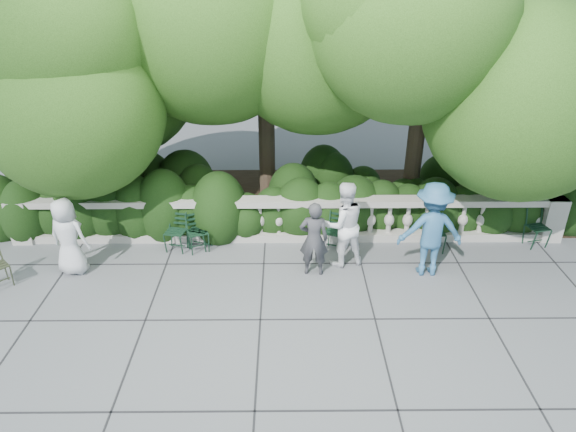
{
  "coord_description": "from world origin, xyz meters",
  "views": [
    {
      "loc": [
        -0.08,
        -8.1,
        5.7
      ],
      "look_at": [
        0.0,
        1.0,
        1.0
      ],
      "focal_mm": 32.0,
      "sensor_mm": 36.0,
      "label": 1
    }
  ],
  "objects_px": {
    "chair_c": "(198,251)",
    "person_businessman": "(68,237)",
    "chair_weathered": "(5,289)",
    "chair_e": "(333,253)",
    "person_woman_grey": "(314,239)",
    "chair_a": "(175,253)",
    "chair_f": "(538,249)",
    "chair_d": "(434,254)",
    "person_casual_man": "(344,224)",
    "person_older_blue": "(431,230)",
    "chair_b": "(201,254)"
  },
  "relations": [
    {
      "from": "chair_a",
      "to": "chair_c",
      "type": "bearing_deg",
      "value": 24.29
    },
    {
      "from": "chair_b",
      "to": "person_businessman",
      "type": "relative_size",
      "value": 0.53
    },
    {
      "from": "person_older_blue",
      "to": "chair_e",
      "type": "bearing_deg",
      "value": -20.54
    },
    {
      "from": "chair_weathered",
      "to": "person_older_blue",
      "type": "distance_m",
      "value": 8.21
    },
    {
      "from": "chair_weathered",
      "to": "person_businessman",
      "type": "height_order",
      "value": "person_businessman"
    },
    {
      "from": "chair_weathered",
      "to": "chair_a",
      "type": "bearing_deg",
      "value": -22.25
    },
    {
      "from": "chair_b",
      "to": "chair_c",
      "type": "bearing_deg",
      "value": 98.42
    },
    {
      "from": "chair_c",
      "to": "chair_weathered",
      "type": "xyz_separation_m",
      "value": [
        -3.47,
        -1.39,
        0.0
      ]
    },
    {
      "from": "chair_e",
      "to": "person_older_blue",
      "type": "distance_m",
      "value": 2.16
    },
    {
      "from": "chair_f",
      "to": "person_older_blue",
      "type": "bearing_deg",
      "value": -175.54
    },
    {
      "from": "chair_f",
      "to": "person_woman_grey",
      "type": "bearing_deg",
      "value": 176.51
    },
    {
      "from": "chair_f",
      "to": "person_older_blue",
      "type": "relative_size",
      "value": 0.44
    },
    {
      "from": "person_businessman",
      "to": "chair_b",
      "type": "bearing_deg",
      "value": -150.78
    },
    {
      "from": "chair_f",
      "to": "person_businessman",
      "type": "height_order",
      "value": "person_businessman"
    },
    {
      "from": "person_casual_man",
      "to": "person_woman_grey",
      "type": "bearing_deg",
      "value": 16.14
    },
    {
      "from": "chair_e",
      "to": "person_woman_grey",
      "type": "bearing_deg",
      "value": -101.32
    },
    {
      "from": "chair_d",
      "to": "person_older_blue",
      "type": "bearing_deg",
      "value": -118.23
    },
    {
      "from": "chair_a",
      "to": "chair_c",
      "type": "height_order",
      "value": "same"
    },
    {
      "from": "person_businessman",
      "to": "person_woman_grey",
      "type": "distance_m",
      "value": 4.75
    },
    {
      "from": "chair_c",
      "to": "chair_weathered",
      "type": "bearing_deg",
      "value": -138.67
    },
    {
      "from": "chair_b",
      "to": "chair_e",
      "type": "xyz_separation_m",
      "value": [
        2.8,
        -0.02,
        0.0
      ]
    },
    {
      "from": "chair_a",
      "to": "chair_d",
      "type": "distance_m",
      "value": 5.5
    },
    {
      "from": "chair_a",
      "to": "chair_weathered",
      "type": "relative_size",
      "value": 1.0
    },
    {
      "from": "chair_d",
      "to": "person_woman_grey",
      "type": "relative_size",
      "value": 0.54
    },
    {
      "from": "chair_f",
      "to": "person_businessman",
      "type": "xyz_separation_m",
      "value": [
        -9.65,
        -0.79,
        0.79
      ]
    },
    {
      "from": "chair_a",
      "to": "chair_d",
      "type": "xyz_separation_m",
      "value": [
        5.5,
        -0.07,
        0.0
      ]
    },
    {
      "from": "chair_weathered",
      "to": "person_casual_man",
      "type": "relative_size",
      "value": 0.47
    },
    {
      "from": "person_casual_man",
      "to": "chair_d",
      "type": "bearing_deg",
      "value": 174.31
    },
    {
      "from": "chair_f",
      "to": "chair_a",
      "type": "bearing_deg",
      "value": 167.28
    },
    {
      "from": "chair_a",
      "to": "chair_weathered",
      "type": "xyz_separation_m",
      "value": [
        -2.99,
        -1.28,
        0.0
      ]
    },
    {
      "from": "chair_d",
      "to": "person_woman_grey",
      "type": "bearing_deg",
      "value": -165.83
    },
    {
      "from": "chair_weathered",
      "to": "person_older_blue",
      "type": "bearing_deg",
      "value": -41.6
    },
    {
      "from": "person_woman_grey",
      "to": "person_older_blue",
      "type": "bearing_deg",
      "value": -175.27
    },
    {
      "from": "chair_b",
      "to": "person_woman_grey",
      "type": "bearing_deg",
      "value": -39.41
    },
    {
      "from": "person_businessman",
      "to": "person_older_blue",
      "type": "relative_size",
      "value": 0.83
    },
    {
      "from": "chair_c",
      "to": "person_woman_grey",
      "type": "bearing_deg",
      "value": -0.1
    },
    {
      "from": "chair_e",
      "to": "chair_b",
      "type": "bearing_deg",
      "value": -159.51
    },
    {
      "from": "chair_weathered",
      "to": "person_older_blue",
      "type": "xyz_separation_m",
      "value": [
        8.14,
        0.54,
        0.96
      ]
    },
    {
      "from": "person_woman_grey",
      "to": "chair_e",
      "type": "bearing_deg",
      "value": -117.8
    },
    {
      "from": "chair_a",
      "to": "chair_c",
      "type": "distance_m",
      "value": 0.5
    },
    {
      "from": "person_businessman",
      "to": "person_woman_grey",
      "type": "xyz_separation_m",
      "value": [
        4.75,
        -0.09,
        -0.02
      ]
    },
    {
      "from": "chair_c",
      "to": "chair_a",
      "type": "bearing_deg",
      "value": -147.58
    },
    {
      "from": "person_businessman",
      "to": "person_casual_man",
      "type": "xyz_separation_m",
      "value": [
        5.36,
        0.27,
        0.1
      ]
    },
    {
      "from": "chair_a",
      "to": "chair_weathered",
      "type": "bearing_deg",
      "value": -145.45
    },
    {
      "from": "chair_d",
      "to": "chair_e",
      "type": "relative_size",
      "value": 1.0
    },
    {
      "from": "chair_c",
      "to": "person_businessman",
      "type": "bearing_deg",
      "value": -142.24
    },
    {
      "from": "chair_e",
      "to": "person_businessman",
      "type": "xyz_separation_m",
      "value": [
        -5.21,
        -0.63,
        0.79
      ]
    },
    {
      "from": "chair_d",
      "to": "person_woman_grey",
      "type": "distance_m",
      "value": 2.8
    },
    {
      "from": "chair_d",
      "to": "chair_b",
      "type": "bearing_deg",
      "value": 178.79
    },
    {
      "from": "chair_c",
      "to": "person_casual_man",
      "type": "relative_size",
      "value": 0.47
    }
  ]
}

